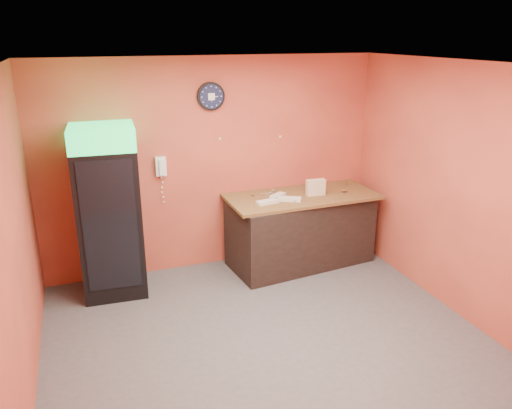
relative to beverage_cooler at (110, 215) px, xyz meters
name	(u,v)px	position (x,y,z in m)	size (l,w,h in m)	color
floor	(267,338)	(1.39, -1.60, -1.01)	(4.50, 4.50, 0.00)	#47474C
back_wall	(213,165)	(1.39, 0.40, 0.39)	(4.50, 0.02, 2.80)	#CD563A
left_wall	(12,247)	(-0.86, -1.60, 0.39)	(0.02, 4.00, 2.80)	#CD563A
right_wall	(456,191)	(3.64, -1.60, 0.39)	(0.02, 4.00, 2.80)	#CD563A
ceiling	(269,64)	(1.39, -1.60, 1.79)	(4.50, 4.00, 0.02)	white
beverage_cooler	(110,215)	(0.00, 0.00, 0.00)	(0.77, 0.78, 2.07)	black
prep_counter	(300,231)	(2.49, -0.03, -0.53)	(1.92, 0.85, 0.96)	black
wall_clock	(211,96)	(1.38, 0.37, 1.29)	(0.35, 0.06, 0.35)	black
wall_phone	(161,166)	(0.69, 0.34, 0.45)	(0.13, 0.11, 0.24)	white
butcher_paper	(301,196)	(2.49, -0.03, -0.03)	(2.02, 0.95, 0.04)	brown
sub_roll_stack	(316,187)	(2.65, -0.11, 0.10)	(0.26, 0.09, 0.22)	beige
wrapped_sandwich_left	(267,202)	(1.92, -0.21, 0.01)	(0.29, 0.11, 0.04)	silver
wrapped_sandwich_mid	(289,199)	(2.23, -0.21, 0.01)	(0.30, 0.12, 0.04)	silver
wrapped_sandwich_right	(278,196)	(2.15, -0.01, 0.01)	(0.26, 0.10, 0.04)	silver
kitchen_tool	(272,191)	(2.14, 0.15, 0.02)	(0.06, 0.06, 0.06)	silver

